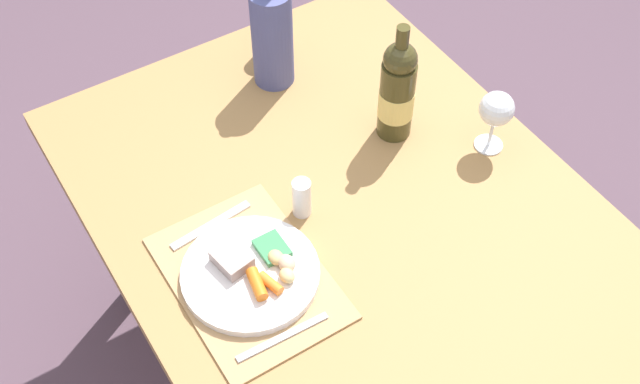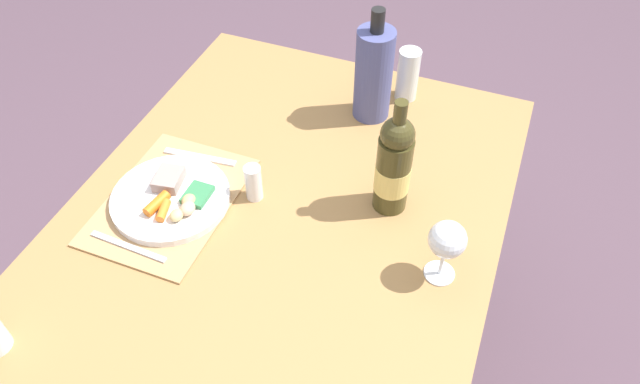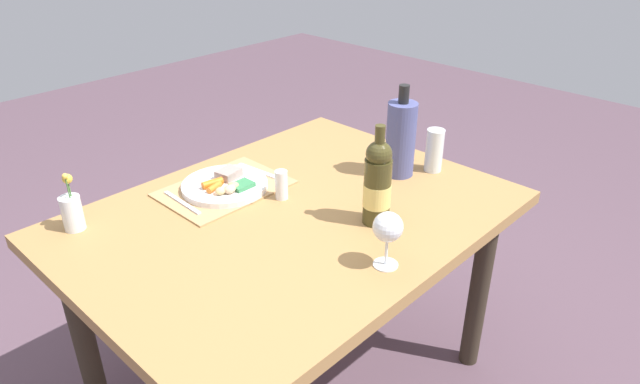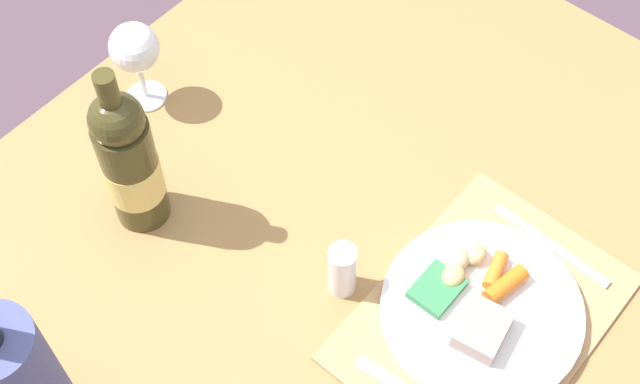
% 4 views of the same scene
% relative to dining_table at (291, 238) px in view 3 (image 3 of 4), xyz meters
% --- Properties ---
extents(dining_table, '(1.30, 0.98, 0.73)m').
position_rel_dining_table_xyz_m(dining_table, '(0.00, 0.00, 0.00)').
color(dining_table, '#A07643').
rests_on(dining_table, ground_plane).
extents(placemat, '(0.40, 0.28, 0.01)m').
position_rel_dining_table_xyz_m(placemat, '(0.04, -0.26, 0.10)').
color(placemat, tan).
rests_on(placemat, dining_table).
extents(dinner_plate, '(0.28, 0.28, 0.05)m').
position_rel_dining_table_xyz_m(dinner_plate, '(0.05, -0.26, 0.11)').
color(dinner_plate, white).
rests_on(dinner_plate, placemat).
extents(fork, '(0.04, 0.19, 0.00)m').
position_rel_dining_table_xyz_m(fork, '(-0.11, -0.27, 0.10)').
color(fork, silver).
rests_on(fork, placemat).
extents(knife, '(0.02, 0.19, 0.00)m').
position_rel_dining_table_xyz_m(knife, '(0.20, -0.28, 0.10)').
color(knife, silver).
rests_on(knife, placemat).
extents(wine_bottle, '(0.08, 0.08, 0.30)m').
position_rel_dining_table_xyz_m(wine_bottle, '(-0.14, 0.22, 0.22)').
color(wine_bottle, '#403A1A').
rests_on(wine_bottle, dining_table).
extents(water_tumbler, '(0.06, 0.06, 0.15)m').
position_rel_dining_table_xyz_m(water_tumbler, '(-0.54, 0.15, 0.16)').
color(water_tumbler, silver).
rests_on(water_tumbler, dining_table).
extents(salt_shaker, '(0.04, 0.04, 0.09)m').
position_rel_dining_table_xyz_m(salt_shaker, '(-0.04, -0.08, 0.14)').
color(salt_shaker, white).
rests_on(salt_shaker, dining_table).
extents(cooler_bottle, '(0.10, 0.10, 0.31)m').
position_rel_dining_table_xyz_m(cooler_bottle, '(-0.44, 0.08, 0.22)').
color(cooler_bottle, '#4A4F85').
rests_on(cooler_bottle, dining_table).
extents(wine_glass, '(0.08, 0.08, 0.16)m').
position_rel_dining_table_xyz_m(wine_glass, '(0.02, 0.38, 0.20)').
color(wine_glass, white).
rests_on(wine_glass, dining_table).
extents(flower_vase, '(0.06, 0.06, 0.18)m').
position_rel_dining_table_xyz_m(flower_vase, '(0.49, -0.38, 0.15)').
color(flower_vase, silver).
rests_on(flower_vase, dining_table).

